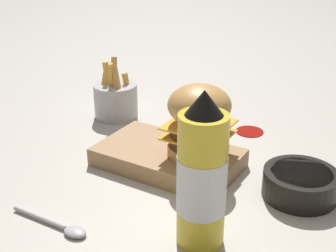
% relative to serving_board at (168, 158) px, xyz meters
% --- Properties ---
extents(ground_plane, '(6.00, 6.00, 0.00)m').
position_rel_serving_board_xyz_m(ground_plane, '(-0.01, -0.01, -0.02)').
color(ground_plane, '#B7B2A8').
extents(serving_board, '(0.27, 0.16, 0.04)m').
position_rel_serving_board_xyz_m(serving_board, '(0.00, 0.00, 0.00)').
color(serving_board, '#A37A51').
rests_on(serving_board, ground_plane).
extents(burger, '(0.12, 0.12, 0.14)m').
position_rel_serving_board_xyz_m(burger, '(-0.06, -0.01, 0.09)').
color(burger, tan).
rests_on(burger, serving_board).
extents(ketchup_bottle, '(0.07, 0.07, 0.24)m').
position_rel_serving_board_xyz_m(ketchup_bottle, '(-0.16, 0.17, 0.09)').
color(ketchup_bottle, yellow).
rests_on(ketchup_bottle, ground_plane).
extents(fries_basket, '(0.11, 0.11, 0.15)m').
position_rel_serving_board_xyz_m(fries_basket, '(0.24, -0.15, 0.03)').
color(fries_basket, '#B7B7BC').
rests_on(fries_basket, ground_plane).
extents(side_bowl, '(0.13, 0.13, 0.05)m').
position_rel_serving_board_xyz_m(side_bowl, '(-0.25, -0.03, 0.01)').
color(side_bowl, black).
rests_on(side_bowl, ground_plane).
extents(spoon, '(0.15, 0.03, 0.01)m').
position_rel_serving_board_xyz_m(spoon, '(0.03, 0.26, -0.01)').
color(spoon, '#B2B2B7').
rests_on(spoon, ground_plane).
extents(ketchup_puddle, '(0.06, 0.06, 0.00)m').
position_rel_serving_board_xyz_m(ketchup_puddle, '(-0.08, -0.23, -0.02)').
color(ketchup_puddle, '#9E140F').
rests_on(ketchup_puddle, ground_plane).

